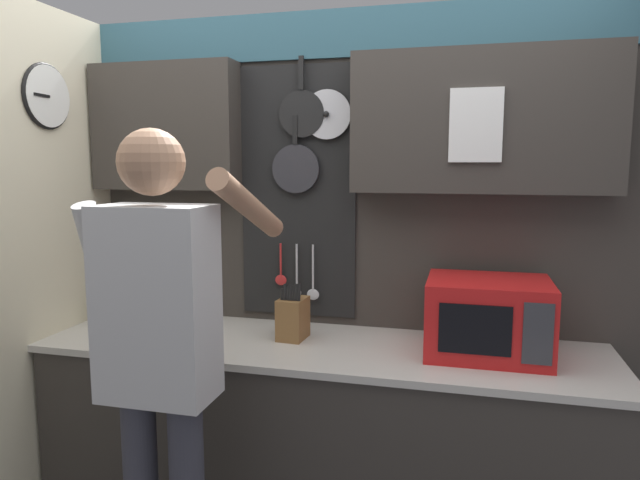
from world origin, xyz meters
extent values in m
cube|color=#38332D|center=(0.00, 0.00, 0.44)|extent=(2.39, 0.63, 0.87)
cube|color=beige|center=(0.00, 0.00, 0.89)|extent=(2.42, 0.66, 0.03)
cube|color=#38332D|center=(0.00, 0.33, 1.18)|extent=(2.99, 0.04, 2.36)
cube|color=#2D5666|center=(0.00, 0.30, 2.26)|extent=(2.95, 0.02, 0.21)
cube|color=#38332D|center=(-0.83, 0.23, 1.85)|extent=(0.73, 0.16, 0.60)
cube|color=#38332D|center=(0.64, 0.23, 1.85)|extent=(1.10, 0.16, 0.60)
cube|color=black|center=(-0.19, 0.31, 1.54)|extent=(0.56, 0.01, 1.19)
cylinder|color=black|center=(-0.16, 0.28, 1.90)|extent=(0.21, 0.02, 0.21)
cube|color=black|center=(-0.16, 0.27, 2.09)|extent=(0.02, 0.02, 0.15)
cylinder|color=#2D2D33|center=(-0.19, 0.28, 1.65)|extent=(0.23, 0.02, 0.23)
cube|color=black|center=(-0.19, 0.27, 1.83)|extent=(0.02, 0.02, 0.13)
cylinder|color=silver|center=(-0.04, 0.28, 1.90)|extent=(0.22, 0.01, 0.22)
sphere|color=black|center=(-0.04, 0.26, 1.90)|extent=(0.03, 0.03, 0.03)
cylinder|color=red|center=(-0.27, 0.28, 1.21)|extent=(0.01, 0.01, 0.16)
ellipsoid|color=red|center=(-0.27, 0.28, 1.12)|extent=(0.06, 0.01, 0.05)
cylinder|color=silver|center=(-0.19, 0.28, 1.18)|extent=(0.01, 0.01, 0.22)
ellipsoid|color=silver|center=(-0.19, 0.28, 1.06)|extent=(0.04, 0.01, 0.04)
cylinder|color=silver|center=(-0.11, 0.28, 1.18)|extent=(0.01, 0.01, 0.22)
ellipsoid|color=silver|center=(-0.11, 0.28, 1.05)|extent=(0.06, 0.01, 0.05)
cube|color=white|center=(0.62, 0.14, 1.83)|extent=(0.21, 0.02, 0.30)
cube|color=beige|center=(-1.23, -0.39, 1.18)|extent=(0.04, 1.60, 2.36)
cylinder|color=white|center=(-1.20, -0.12, 1.97)|extent=(0.02, 0.27, 0.27)
torus|color=black|center=(-1.20, -0.12, 1.97)|extent=(0.02, 0.29, 0.29)
cube|color=black|center=(-1.19, -0.17, 1.97)|extent=(0.01, 0.09, 0.01)
cube|color=red|center=(0.69, 0.05, 1.06)|extent=(0.48, 0.39, 0.31)
cube|color=black|center=(0.64, -0.15, 1.06)|extent=(0.27, 0.01, 0.19)
cube|color=#333338|center=(0.86, -0.15, 1.06)|extent=(0.11, 0.01, 0.23)
cube|color=brown|center=(-0.14, 0.05, 1.00)|extent=(0.12, 0.16, 0.18)
cylinder|color=black|center=(-0.17, 0.01, 1.11)|extent=(0.02, 0.02, 0.05)
cylinder|color=black|center=(-0.16, 0.01, 1.12)|extent=(0.02, 0.03, 0.07)
cylinder|color=black|center=(-0.15, 0.01, 1.11)|extent=(0.02, 0.03, 0.06)
cylinder|color=black|center=(-0.14, 0.01, 1.12)|extent=(0.02, 0.03, 0.07)
cylinder|color=black|center=(-0.12, 0.01, 1.12)|extent=(0.02, 0.03, 0.07)
cylinder|color=black|center=(-0.11, 0.01, 1.12)|extent=(0.02, 0.03, 0.07)
cylinder|color=black|center=(-0.10, 0.01, 1.12)|extent=(0.02, 0.03, 0.08)
cylinder|color=white|center=(-1.03, 0.05, 0.97)|extent=(0.13, 0.13, 0.12)
cylinder|color=black|center=(-1.03, 0.05, 1.06)|extent=(0.03, 0.04, 0.20)
cylinder|color=red|center=(-1.02, 0.03, 1.05)|extent=(0.05, 0.05, 0.20)
cylinder|color=silver|center=(-1.04, 0.06, 1.06)|extent=(0.04, 0.02, 0.20)
cylinder|color=tan|center=(-1.01, 0.04, 1.08)|extent=(0.04, 0.05, 0.24)
cube|color=#BCBCBC|center=(-0.41, -0.62, 1.21)|extent=(0.38, 0.22, 0.66)
sphere|color=#A87A5B|center=(-0.41, -0.62, 1.68)|extent=(0.22, 0.22, 0.22)
cylinder|color=#BCBCBC|center=(-0.64, -0.58, 1.26)|extent=(0.08, 0.26, 0.58)
cylinder|color=#A87A5B|center=(-0.18, -0.35, 1.52)|extent=(0.08, 0.58, 0.29)
camera|label=1|loc=(0.59, -2.30, 1.68)|focal=32.00mm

